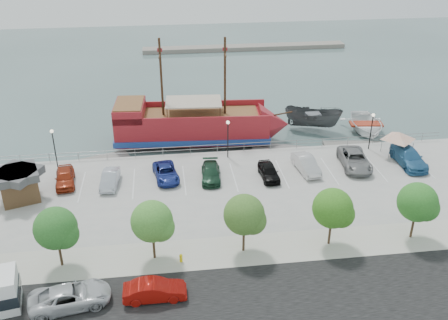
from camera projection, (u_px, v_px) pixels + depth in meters
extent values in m
plane|color=#405451|center=(237.00, 196.00, 49.02)|extent=(160.00, 160.00, 0.00)
cube|color=black|center=(272.00, 302.00, 34.44)|extent=(100.00, 8.00, 0.04)
cube|color=#AFAB98|center=(256.00, 249.00, 39.73)|extent=(100.00, 4.00, 0.05)
cylinder|color=gray|center=(226.00, 144.00, 55.02)|extent=(50.00, 0.06, 0.06)
cylinder|color=gray|center=(226.00, 147.00, 55.20)|extent=(50.00, 0.06, 0.06)
cube|color=gray|center=(245.00, 48.00, 98.54)|extent=(40.00, 3.00, 0.80)
cube|color=maroon|center=(192.00, 126.00, 59.09)|extent=(18.06, 6.75, 2.88)
cube|color=navy|center=(193.00, 134.00, 59.52)|extent=(18.41, 7.10, 0.66)
cone|color=maroon|center=(274.00, 124.00, 59.61)|extent=(3.90, 5.55, 5.32)
cube|color=maroon|center=(130.00, 110.00, 57.70)|extent=(3.70, 5.75, 1.55)
cube|color=brown|center=(129.00, 103.00, 57.32)|extent=(3.44, 5.30, 0.13)
cube|color=brown|center=(197.00, 114.00, 58.44)|extent=(14.70, 5.85, 0.17)
cube|color=maroon|center=(192.00, 104.00, 60.62)|extent=(17.69, 1.44, 0.78)
cube|color=maroon|center=(192.00, 121.00, 55.90)|extent=(17.69, 1.44, 0.78)
cylinder|color=#382111|center=(225.00, 77.00, 56.58)|extent=(0.28, 0.28, 9.08)
cylinder|color=#382111|center=(161.00, 78.00, 56.19)|extent=(0.28, 0.28, 9.08)
cylinder|color=#382111|center=(225.00, 53.00, 55.32)|extent=(0.38, 3.33, 0.16)
cylinder|color=#382111|center=(160.00, 54.00, 54.93)|extent=(0.38, 3.33, 0.16)
cube|color=#BEAE97|center=(193.00, 102.00, 57.69)|extent=(6.70, 4.64, 0.13)
cylinder|color=#382111|center=(281.00, 114.00, 59.05)|extent=(2.76, 0.37, 0.66)
imported|color=#444648|center=(313.00, 120.00, 62.74)|extent=(7.70, 5.47, 2.80)
imported|color=white|center=(366.00, 126.00, 62.45)|extent=(6.46, 8.39, 1.61)
cube|color=gray|center=(99.00, 160.00, 55.45)|extent=(6.78, 3.94, 0.37)
cube|color=slate|center=(283.00, 150.00, 57.83)|extent=(7.31, 4.03, 0.40)
cube|color=slate|center=(353.00, 146.00, 58.80)|extent=(7.02, 2.85, 0.39)
cube|color=brown|center=(19.00, 188.00, 46.11)|extent=(4.03, 4.03, 2.33)
cube|color=#444447|center=(16.00, 174.00, 45.46)|extent=(4.57, 4.57, 0.74)
cylinder|color=slate|center=(382.00, 143.00, 55.13)|extent=(0.07, 0.07, 2.07)
cylinder|color=slate|center=(404.00, 143.00, 55.20)|extent=(0.07, 0.07, 2.07)
cylinder|color=slate|center=(389.00, 153.00, 52.95)|extent=(0.07, 0.07, 2.07)
cylinder|color=slate|center=(412.00, 152.00, 53.02)|extent=(0.07, 0.07, 2.07)
pyramid|color=white|center=(399.00, 132.00, 53.24)|extent=(4.31, 4.31, 0.85)
imported|color=silver|center=(70.00, 297.00, 33.86)|extent=(5.85, 3.50, 1.52)
imported|color=#9C100A|center=(155.00, 290.00, 34.48)|extent=(4.39, 1.54, 1.45)
cylinder|color=yellow|center=(181.00, 259.00, 38.21)|extent=(0.24, 0.24, 0.59)
sphere|color=yellow|center=(181.00, 256.00, 38.07)|extent=(0.25, 0.25, 0.25)
cylinder|color=black|center=(55.00, 150.00, 51.34)|extent=(0.12, 0.12, 4.00)
sphere|color=#FFF2CC|center=(52.00, 131.00, 50.38)|extent=(0.36, 0.36, 0.36)
cylinder|color=black|center=(228.00, 141.00, 53.40)|extent=(0.12, 0.12, 4.00)
sphere|color=#FFF2CC|center=(228.00, 122.00, 52.44)|extent=(0.36, 0.36, 0.36)
cylinder|color=black|center=(371.00, 133.00, 55.23)|extent=(0.12, 0.12, 4.00)
sphere|color=#FFF2CC|center=(373.00, 115.00, 54.27)|extent=(0.36, 0.36, 0.36)
cylinder|color=#473321|center=(60.00, 253.00, 37.52)|extent=(0.20, 0.20, 2.20)
sphere|color=#255B21|center=(56.00, 228.00, 36.47)|extent=(3.20, 3.20, 3.20)
sphere|color=#255B21|center=(64.00, 234.00, 36.46)|extent=(2.20, 2.20, 2.20)
cylinder|color=#473321|center=(154.00, 246.00, 38.32)|extent=(0.20, 0.20, 2.20)
sphere|color=#3C752A|center=(152.00, 221.00, 37.28)|extent=(3.20, 3.20, 3.20)
sphere|color=#3C752A|center=(160.00, 227.00, 37.26)|extent=(2.20, 2.20, 2.20)
cylinder|color=#473321|center=(244.00, 239.00, 39.12)|extent=(0.20, 0.20, 2.20)
sphere|color=#3A6023|center=(244.00, 215.00, 38.08)|extent=(3.20, 3.20, 3.20)
sphere|color=#3A6023|center=(252.00, 221.00, 38.06)|extent=(2.20, 2.20, 2.20)
cylinder|color=#473321|center=(330.00, 232.00, 39.92)|extent=(0.20, 0.20, 2.20)
sphere|color=#31691A|center=(333.00, 208.00, 38.88)|extent=(3.20, 3.20, 3.20)
sphere|color=#31691A|center=(341.00, 214.00, 38.86)|extent=(2.20, 2.20, 2.20)
cylinder|color=#473321|center=(413.00, 226.00, 40.72)|extent=(0.20, 0.20, 2.20)
sphere|color=#276421|center=(418.00, 202.00, 39.68)|extent=(3.20, 3.20, 3.20)
sphere|color=#276421|center=(426.00, 208.00, 39.66)|extent=(2.20, 2.20, 2.20)
imported|color=#972E14|center=(65.00, 177.00, 48.74)|extent=(2.37, 4.67, 1.52)
imported|color=#B4B8C5|center=(110.00, 179.00, 48.57)|extent=(1.83, 4.31, 1.38)
imported|color=navy|center=(166.00, 173.00, 49.77)|extent=(2.87, 5.03, 1.32)
imported|color=#183926|center=(211.00, 173.00, 49.72)|extent=(2.23, 4.71, 1.33)
imported|color=black|center=(269.00, 171.00, 49.91)|extent=(1.82, 4.21, 1.42)
imported|color=silver|center=(306.00, 164.00, 51.15)|extent=(2.21, 4.87, 1.55)
imported|color=gray|center=(355.00, 160.00, 52.01)|extent=(3.30, 6.11, 1.63)
imported|color=#28608E|center=(409.00, 157.00, 52.45)|extent=(2.37, 5.79, 1.68)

